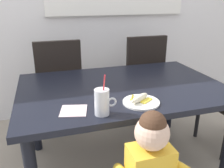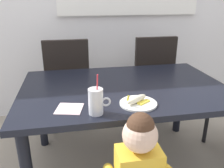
% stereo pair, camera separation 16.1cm
% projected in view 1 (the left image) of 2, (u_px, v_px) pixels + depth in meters
% --- Properties ---
extents(ground_plane, '(24.00, 24.00, 0.00)m').
position_uv_depth(ground_plane, '(121.00, 163.00, 2.00)').
color(ground_plane, '#9E9384').
extents(dining_table, '(1.51, 0.99, 0.71)m').
position_uv_depth(dining_table, '(122.00, 96.00, 1.78)').
color(dining_table, black).
rests_on(dining_table, ground).
extents(dining_chair_left, '(0.44, 0.45, 0.96)m').
position_uv_depth(dining_chair_left, '(59.00, 81.00, 2.34)').
color(dining_chair_left, black).
rests_on(dining_chair_left, ground).
extents(dining_chair_right, '(0.44, 0.44, 0.96)m').
position_uv_depth(dining_chair_right, '(141.00, 73.00, 2.57)').
color(dining_chair_right, black).
rests_on(dining_chair_right, ground).
extents(toddler_standing, '(0.33, 0.24, 0.84)m').
position_uv_depth(toddler_standing, '(150.00, 167.00, 1.18)').
color(toddler_standing, '#3F4760').
rests_on(toddler_standing, ground).
extents(milk_cup, '(0.13, 0.09, 0.25)m').
position_uv_depth(milk_cup, '(102.00, 103.00, 1.30)').
color(milk_cup, silver).
rests_on(milk_cup, dining_table).
extents(snack_plate, '(0.23, 0.23, 0.01)m').
position_uv_depth(snack_plate, '(141.00, 102.00, 1.46)').
color(snack_plate, white).
rests_on(snack_plate, dining_table).
extents(peeled_banana, '(0.17, 0.15, 0.07)m').
position_uv_depth(peeled_banana, '(139.00, 98.00, 1.45)').
color(peeled_banana, '#F4EAC6').
rests_on(peeled_banana, snack_plate).
extents(paper_napkin, '(0.18, 0.18, 0.00)m').
position_uv_depth(paper_napkin, '(74.00, 111.00, 1.36)').
color(paper_napkin, silver).
rests_on(paper_napkin, dining_table).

